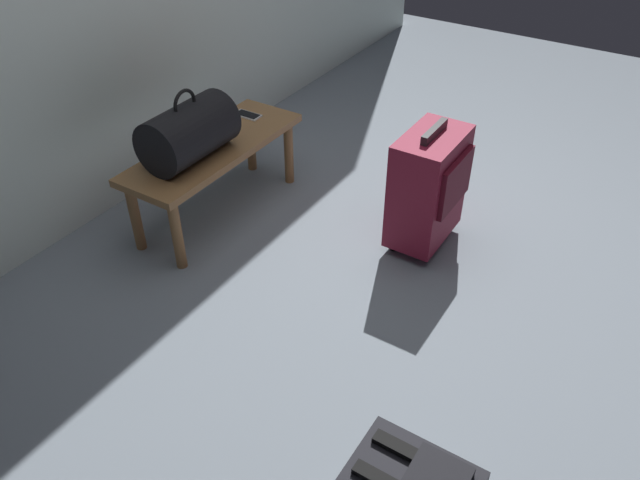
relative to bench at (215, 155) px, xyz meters
The scene contains 5 objects.
ground_plane 1.10m from the bench, 80.82° to the right, with size 6.60×6.60×0.00m, color slate.
bench is the anchor object (origin of this frame).
duffel_bag_black 0.24m from the bench, behind, with size 0.44×0.26×0.34m.
cell_phone 0.35m from the bench, ahead, with size 0.07×0.14×0.01m.
suitcase_upright_burgundy 1.04m from the bench, 71.67° to the right, with size 0.39×0.26×0.61m.
Camera 1 is at (-2.14, -0.82, 1.84)m, focal length 34.84 mm.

